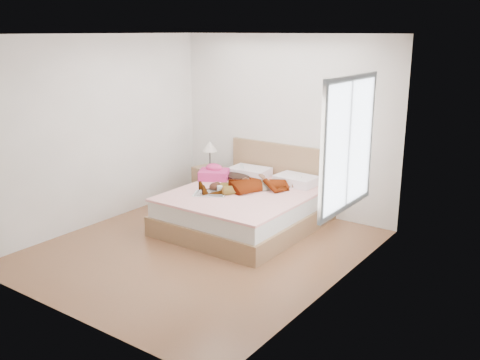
{
  "coord_description": "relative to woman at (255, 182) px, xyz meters",
  "views": [
    {
      "loc": [
        4.01,
        -4.78,
        2.64
      ],
      "look_at": [
        0.0,
        0.85,
        0.7
      ],
      "focal_mm": 40.0,
      "sensor_mm": 36.0,
      "label": 1
    }
  ],
  "objects": [
    {
      "name": "phone",
      "position": [
        -0.5,
        0.4,
        0.07
      ],
      "size": [
        0.1,
        0.09,
        0.05
      ],
      "primitive_type": "cube",
      "rotation": [
        0.44,
        0.0,
        0.85
      ],
      "color": "silver",
      "rests_on": "bed"
    },
    {
      "name": "plush_toy",
      "position": [
        -0.43,
        -0.35,
        -0.05
      ],
      "size": [
        0.15,
        0.21,
        0.11
      ],
      "color": "#33190E",
      "rests_on": "bed"
    },
    {
      "name": "hair",
      "position": [
        -0.57,
        0.45,
        -0.06
      ],
      "size": [
        0.65,
        0.72,
        0.09
      ],
      "primitive_type": "ellipsoid",
      "rotation": [
        0.0,
        0.0,
        0.32
      ],
      "color": "black",
      "rests_on": "bed"
    },
    {
      "name": "bed",
      "position": [
        -0.06,
        -0.08,
        -0.34
      ],
      "size": [
        1.8,
        2.08,
        1.0
      ],
      "color": "brown",
      "rests_on": "ground"
    },
    {
      "name": "towel",
      "position": [
        -0.81,
        0.11,
        -0.02
      ],
      "size": [
        0.54,
        0.5,
        0.22
      ],
      "color": "#D33984",
      "rests_on": "bed"
    },
    {
      "name": "magazine",
      "position": [
        -0.38,
        -0.53,
        -0.1
      ],
      "size": [
        0.51,
        0.45,
        0.03
      ],
      "color": "silver",
      "rests_on": "bed"
    },
    {
      "name": "coffee_mug",
      "position": [
        -0.33,
        -0.37,
        -0.06
      ],
      "size": [
        0.12,
        0.09,
        0.09
      ],
      "color": "white",
      "rests_on": "bed"
    },
    {
      "name": "ground",
      "position": [
        -0.06,
        -1.12,
        -0.62
      ],
      "size": [
        4.0,
        4.0,
        0.0
      ],
      "primitive_type": "plane",
      "color": "#4C2A17",
      "rests_on": "ground"
    },
    {
      "name": "room_shell",
      "position": [
        1.71,
        -0.82,
        0.88
      ],
      "size": [
        4.0,
        4.0,
        4.0
      ],
      "color": "white",
      "rests_on": "ground"
    },
    {
      "name": "woman",
      "position": [
        0.0,
        0.0,
        0.0
      ],
      "size": [
        1.46,
        1.54,
        0.21
      ],
      "primitive_type": "imported",
      "rotation": [
        0.0,
        0.0,
        -0.72
      ],
      "color": "white",
      "rests_on": "bed"
    },
    {
      "name": "nightstand",
      "position": [
        -1.17,
        0.47,
        -0.29
      ],
      "size": [
        0.54,
        0.5,
        0.98
      ],
      "color": "brown",
      "rests_on": "ground"
    }
  ]
}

